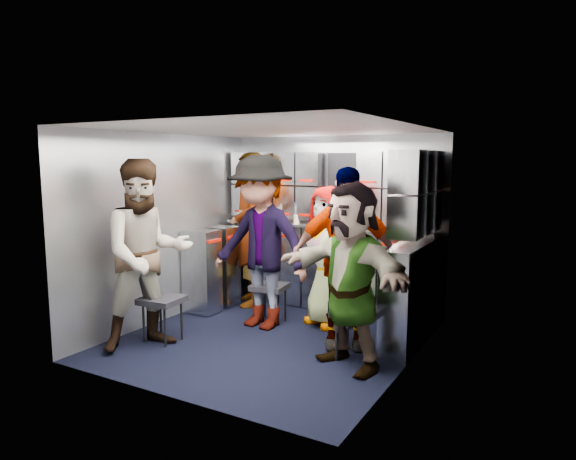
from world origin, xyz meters
The scene contains 29 objects.
floor centered at (0.00, 0.00, 0.00)m, with size 3.00×3.00×0.00m, color black.
wall_back centered at (0.00, 1.50, 1.05)m, with size 2.80×0.04×2.10m, color #9499A2.
wall_left centered at (-1.40, 0.00, 1.05)m, with size 0.04×3.00×2.10m, color #9499A2.
wall_right centered at (1.40, 0.00, 1.05)m, with size 0.04×3.00×2.10m, color #9499A2.
ceiling centered at (0.00, 0.00, 2.10)m, with size 2.80×3.00×0.02m, color silver.
cart_bank_back centered at (0.00, 1.29, 0.49)m, with size 2.68×0.38×0.99m, color #90969F.
cart_bank_left centered at (-1.19, 0.56, 0.49)m, with size 0.38×0.76×0.99m, color #90969F.
counter centered at (0.00, 1.29, 1.01)m, with size 2.68×0.42×0.03m, color silver.
locker_bank_back centered at (0.00, 1.35, 1.49)m, with size 2.68×0.28×0.82m, color #90969F.
locker_bank_right centered at (1.25, 0.70, 1.49)m, with size 0.28×1.00×0.82m, color #90969F.
right_cabinet centered at (1.25, 0.60, 0.50)m, with size 0.28×1.20×1.00m, color #90969F.
coffee_niche centered at (0.18, 1.41, 1.47)m, with size 0.46×0.16×0.84m, color black, non-canonical shape.
red_latch_strip centered at (0.00, 1.09, 0.88)m, with size 2.60×0.02×0.03m, color #A90D02.
jump_seat_near_left centered at (-0.92, -0.59, 0.40)m, with size 0.41×0.39×0.45m.
jump_seat_mid_left centered at (-0.30, 0.45, 0.38)m, with size 0.41×0.39×0.43m.
jump_seat_center centered at (0.30, 0.88, 0.36)m, with size 0.39×0.37×0.41m.
jump_seat_mid_right centered at (0.72, 0.35, 0.36)m, with size 0.40×0.39×0.40m.
jump_seat_near_right centered at (0.96, -0.09, 0.42)m, with size 0.41×0.39×0.47m.
attendant_standing centered at (-0.90, 0.95, 0.95)m, with size 0.69×0.45×1.90m, color black.
attendant_arc_a centered at (-0.92, -0.77, 0.91)m, with size 0.88×0.69×1.82m, color black.
attendant_arc_b centered at (-0.30, 0.27, 0.93)m, with size 1.20×0.69×1.86m, color black.
attendant_arc_c centered at (0.30, 0.70, 0.77)m, with size 0.75×0.49×1.53m, color black.
attendant_arc_d centered at (0.72, 0.17, 0.87)m, with size 1.02×0.43×1.75m, color black.
attendant_arc_e centered at (0.96, -0.27, 0.82)m, with size 1.52×0.48×1.63m, color black.
bottle_left centered at (-0.39, 1.24, 1.15)m, with size 0.07×0.07×0.24m, color white.
bottle_mid centered at (-0.60, 1.24, 1.15)m, with size 0.07×0.07×0.24m, color white.
bottle_right centered at (1.14, 1.24, 1.14)m, with size 0.06×0.06×0.23m, color white.
cup_left centered at (-0.38, 1.23, 1.08)m, with size 0.07×0.07×0.11m, color #CCB38F.
cup_right centered at (0.88, 1.23, 1.08)m, with size 0.08×0.08×0.11m, color #CCB38F.
Camera 1 is at (2.62, -4.30, 1.81)m, focal length 32.00 mm.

